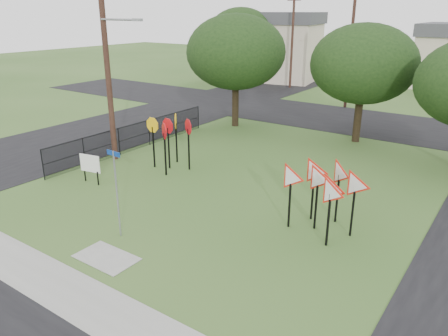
# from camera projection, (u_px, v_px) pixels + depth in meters

# --- Properties ---
(ground) EXTENTS (140.00, 140.00, 0.00)m
(ground) POSITION_uv_depth(u_px,v_px,m) (159.00, 229.00, 15.70)
(ground) COLOR #355B22
(sidewalk) EXTENTS (30.00, 1.60, 0.02)m
(sidewalk) POSITION_uv_depth(u_px,v_px,m) (57.00, 285.00, 12.46)
(sidewalk) COLOR gray
(sidewalk) RESTS_ON ground
(planting_strip) EXTENTS (30.00, 0.80, 0.02)m
(planting_strip) POSITION_uv_depth(u_px,v_px,m) (18.00, 307.00, 11.54)
(planting_strip) COLOR #355B22
(planting_strip) RESTS_ON ground
(street_left) EXTENTS (8.00, 50.00, 0.02)m
(street_left) POSITION_uv_depth(u_px,v_px,m) (130.00, 125.00, 29.87)
(street_left) COLOR black
(street_left) RESTS_ON ground
(street_far) EXTENTS (60.00, 8.00, 0.02)m
(street_far) POSITION_uv_depth(u_px,v_px,m) (352.00, 120.00, 31.09)
(street_far) COLOR black
(street_far) RESTS_ON ground
(curb_pad) EXTENTS (2.00, 1.20, 0.02)m
(curb_pad) POSITION_uv_depth(u_px,v_px,m) (106.00, 258.00, 13.85)
(curb_pad) COLOR gray
(curb_pad) RESTS_ON ground
(street_name_sign) EXTENTS (0.64, 0.06, 3.10)m
(street_name_sign) POSITION_uv_depth(u_px,v_px,m) (117.00, 189.00, 14.63)
(street_name_sign) COLOR #919399
(street_name_sign) RESTS_ON ground
(stop_sign_cluster) EXTENTS (2.39, 2.32, 2.56)m
(stop_sign_cluster) POSITION_uv_depth(u_px,v_px,m) (170.00, 131.00, 21.07)
(stop_sign_cluster) COLOR black
(stop_sign_cluster) RESTS_ON ground
(yield_sign_cluster) EXTENTS (3.15, 2.29, 2.46)m
(yield_sign_cluster) POSITION_uv_depth(u_px,v_px,m) (325.00, 184.00, 14.94)
(yield_sign_cluster) COLOR black
(yield_sign_cluster) RESTS_ON ground
(info_board) EXTENTS (1.06, 0.23, 1.34)m
(info_board) POSITION_uv_depth(u_px,v_px,m) (90.00, 164.00, 19.56)
(info_board) COLOR black
(info_board) RESTS_ON ground
(utility_pole_main) EXTENTS (3.55, 0.33, 10.00)m
(utility_pole_main) POSITION_uv_depth(u_px,v_px,m) (107.00, 58.00, 21.29)
(utility_pole_main) COLOR #42271E
(utility_pole_main) RESTS_ON ground
(far_pole_a) EXTENTS (1.40, 0.24, 9.00)m
(far_pole_a) POSITION_uv_depth(u_px,v_px,m) (350.00, 49.00, 33.68)
(far_pole_a) COLOR #42271E
(far_pole_a) RESTS_ON ground
(far_pole_c) EXTENTS (1.40, 0.24, 9.00)m
(far_pole_c) POSITION_uv_depth(u_px,v_px,m) (292.00, 41.00, 42.62)
(far_pole_c) COLOR #42271E
(far_pole_c) RESTS_ON ground
(fence_run) EXTENTS (0.05, 11.55, 1.50)m
(fence_run) POSITION_uv_depth(u_px,v_px,m) (135.00, 136.00, 24.34)
(fence_run) COLOR black
(fence_run) RESTS_ON ground
(house_left) EXTENTS (10.58, 8.88, 7.20)m
(house_left) POSITION_uv_depth(u_px,v_px,m) (275.00, 46.00, 48.18)
(house_left) COLOR beige
(house_left) RESTS_ON ground
(tree_near_left) EXTENTS (6.40, 6.40, 7.27)m
(tree_near_left) POSITION_uv_depth(u_px,v_px,m) (236.00, 52.00, 28.06)
(tree_near_left) COLOR #2D2213
(tree_near_left) RESTS_ON ground
(tree_near_mid) EXTENTS (6.00, 6.00, 6.80)m
(tree_near_mid) POSITION_uv_depth(u_px,v_px,m) (364.00, 64.00, 24.62)
(tree_near_mid) COLOR #2D2213
(tree_near_mid) RESTS_ON ground
(tree_far_left) EXTENTS (6.80, 6.80, 7.73)m
(tree_far_left) POSITION_uv_depth(u_px,v_px,m) (241.00, 33.00, 45.66)
(tree_far_left) COLOR #2D2213
(tree_far_left) RESTS_ON ground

